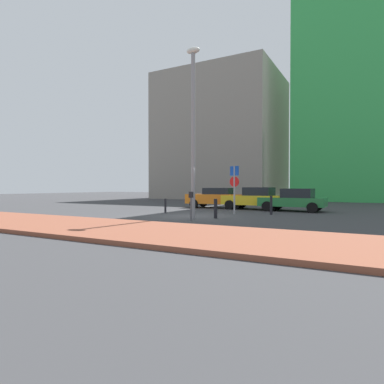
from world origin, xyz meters
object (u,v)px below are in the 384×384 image
at_px(street_lamp, 193,120).
at_px(traffic_bollard_far, 216,209).
at_px(parked_car_yellow, 255,198).
at_px(traffic_bollard_near, 271,205).
at_px(parking_sign_post, 234,184).
at_px(parked_car_orange, 218,198).
at_px(traffic_bollard_mid, 165,206).
at_px(parking_meter, 191,202).
at_px(parked_car_green, 294,200).

bearing_deg(street_lamp, traffic_bollard_far, 36.00).
height_order(street_lamp, traffic_bollard_far, street_lamp).
height_order(parked_car_yellow, traffic_bollard_near, parked_car_yellow).
bearing_deg(street_lamp, parking_sign_post, 78.71).
distance_m(parked_car_orange, traffic_bollard_far, 7.89).
relative_size(parking_sign_post, traffic_bollard_far, 2.88).
height_order(parked_car_orange, traffic_bollard_mid, parked_car_orange).
bearing_deg(street_lamp, parking_meter, -67.87).
xyz_separation_m(street_lamp, traffic_bollard_near, (2.77, 4.05, -4.29)).
bearing_deg(parked_car_yellow, street_lamp, -94.97).
relative_size(traffic_bollard_near, traffic_bollard_far, 1.09).
distance_m(parked_car_yellow, parking_sign_post, 4.16).
bearing_deg(parking_sign_post, parked_car_yellow, 90.85).
bearing_deg(parked_car_orange, traffic_bollard_mid, -98.75).
bearing_deg(parked_car_yellow, traffic_bollard_far, -88.09).
xyz_separation_m(parked_car_yellow, traffic_bollard_far, (0.23, -7.05, -0.29)).
bearing_deg(traffic_bollard_near, street_lamp, -124.40).
height_order(parked_car_yellow, parking_meter, parked_car_yellow).
relative_size(parked_car_orange, traffic_bollard_near, 4.50).
bearing_deg(parked_car_orange, parked_car_green, -6.38).
bearing_deg(parked_car_yellow, parked_car_green, -8.59).
height_order(parked_car_green, street_lamp, street_lamp).
distance_m(parked_car_orange, parked_car_green, 5.57).
relative_size(traffic_bollard_near, traffic_bollard_mid, 1.22).
relative_size(parked_car_yellow, street_lamp, 0.51).
bearing_deg(parked_car_yellow, parking_sign_post, -89.15).
bearing_deg(parking_sign_post, traffic_bollard_mid, -158.74).
distance_m(parked_car_yellow, traffic_bollard_mid, 6.67).
bearing_deg(parked_car_orange, parking_sign_post, -55.67).
height_order(parked_car_orange, parking_sign_post, parking_sign_post).
bearing_deg(street_lamp, traffic_bollard_mid, 144.50).
bearing_deg(parking_sign_post, parked_car_orange, 124.33).
bearing_deg(street_lamp, traffic_bollard_near, 55.60).
height_order(parked_car_orange, street_lamp, street_lamp).
height_order(street_lamp, traffic_bollard_near, street_lamp).
bearing_deg(parked_car_orange, traffic_bollard_far, -66.99).
relative_size(parked_car_green, street_lamp, 0.49).
distance_m(parked_car_green, parking_meter, 8.69).
relative_size(parking_meter, traffic_bollard_far, 1.38).
bearing_deg(traffic_bollard_mid, parked_car_orange, 81.25).
bearing_deg(traffic_bollard_mid, parked_car_yellow, 55.95).
bearing_deg(traffic_bollard_mid, parking_meter, -41.68).
distance_m(parked_car_yellow, street_lamp, 8.73).
xyz_separation_m(traffic_bollard_near, traffic_bollard_mid, (-5.83, -1.86, -0.09)).
xyz_separation_m(parked_car_green, street_lamp, (-3.35, -7.30, 4.08)).
bearing_deg(parked_car_green, street_lamp, -114.67).
bearing_deg(parked_car_yellow, traffic_bollard_near, -60.14).
xyz_separation_m(parked_car_orange, parking_meter, (2.52, -8.77, 0.10)).
xyz_separation_m(parked_car_green, traffic_bollard_far, (-2.45, -6.64, -0.26)).
height_order(parked_car_green, parking_meter, parked_car_green).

